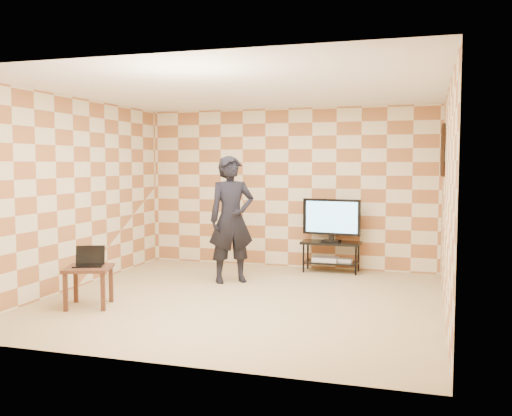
# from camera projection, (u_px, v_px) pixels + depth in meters

# --- Properties ---
(floor) EXTENTS (5.00, 5.00, 0.00)m
(floor) POSITION_uv_depth(u_px,v_px,m) (243.00, 299.00, 7.43)
(floor) COLOR tan
(floor) RESTS_ON ground
(wall_back) EXTENTS (5.00, 0.02, 2.70)m
(wall_back) POSITION_uv_depth(u_px,v_px,m) (288.00, 188.00, 9.71)
(wall_back) COLOR beige
(wall_back) RESTS_ON ground
(wall_front) EXTENTS (5.00, 0.02, 2.70)m
(wall_front) POSITION_uv_depth(u_px,v_px,m) (153.00, 212.00, 4.94)
(wall_front) COLOR beige
(wall_front) RESTS_ON ground
(wall_left) EXTENTS (0.02, 5.00, 2.70)m
(wall_left) POSITION_uv_depth(u_px,v_px,m) (75.00, 193.00, 8.05)
(wall_left) COLOR beige
(wall_left) RESTS_ON ground
(wall_right) EXTENTS (0.02, 5.00, 2.70)m
(wall_right) POSITION_uv_depth(u_px,v_px,m) (447.00, 200.00, 6.61)
(wall_right) COLOR beige
(wall_right) RESTS_ON ground
(ceiling) EXTENTS (5.00, 5.00, 0.02)m
(ceiling) POSITION_uv_depth(u_px,v_px,m) (242.00, 90.00, 7.22)
(ceiling) COLOR white
(ceiling) RESTS_ON wall_back
(wall_art) EXTENTS (0.04, 0.72, 0.72)m
(wall_art) POSITION_uv_depth(u_px,v_px,m) (443.00, 151.00, 8.05)
(wall_art) COLOR black
(wall_art) RESTS_ON wall_right
(tv_stand) EXTENTS (0.96, 0.43, 0.50)m
(tv_stand) POSITION_uv_depth(u_px,v_px,m) (331.00, 250.00, 9.28)
(tv_stand) COLOR black
(tv_stand) RESTS_ON floor
(tv) EXTENTS (0.96, 0.22, 0.70)m
(tv) POSITION_uv_depth(u_px,v_px,m) (331.00, 218.00, 9.23)
(tv) COLOR black
(tv) RESTS_ON tv_stand
(dvd_player) EXTENTS (0.41, 0.29, 0.07)m
(dvd_player) POSITION_uv_depth(u_px,v_px,m) (325.00, 259.00, 9.31)
(dvd_player) COLOR silver
(dvd_player) RESTS_ON tv_stand
(game_console) EXTENTS (0.23, 0.17, 0.05)m
(game_console) POSITION_uv_depth(u_px,v_px,m) (345.00, 260.00, 9.23)
(game_console) COLOR silver
(game_console) RESTS_ON tv_stand
(side_table) EXTENTS (0.68, 0.68, 0.50)m
(side_table) POSITION_uv_depth(u_px,v_px,m) (89.00, 274.00, 7.02)
(side_table) COLOR #3D2315
(side_table) RESTS_ON floor
(laptop) EXTENTS (0.44, 0.40, 0.24)m
(laptop) POSITION_uv_depth(u_px,v_px,m) (89.00, 261.00, 7.08)
(laptop) COLOR black
(laptop) RESTS_ON side_table
(person) EXTENTS (0.82, 0.76, 1.88)m
(person) POSITION_uv_depth(u_px,v_px,m) (232.00, 219.00, 8.45)
(person) COLOR black
(person) RESTS_ON floor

